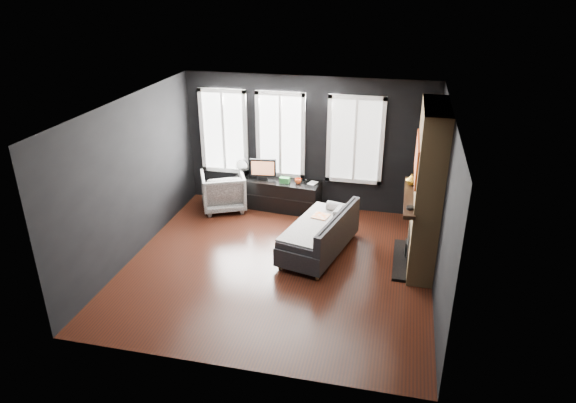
% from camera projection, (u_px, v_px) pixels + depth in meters
% --- Properties ---
extents(floor, '(5.00, 5.00, 0.00)m').
position_uv_depth(floor, '(278.00, 265.00, 8.60)').
color(floor, black).
rests_on(floor, ground).
extents(ceiling, '(5.00, 5.00, 0.00)m').
position_uv_depth(ceiling, '(277.00, 106.00, 7.50)').
color(ceiling, white).
rests_on(ceiling, ground).
extents(wall_back, '(5.00, 0.02, 2.70)m').
position_uv_depth(wall_back, '(308.00, 144.00, 10.27)').
color(wall_back, black).
rests_on(wall_back, ground).
extents(wall_left, '(0.02, 5.00, 2.70)m').
position_uv_depth(wall_left, '(132.00, 178.00, 8.56)').
color(wall_left, black).
rests_on(wall_left, ground).
extents(wall_right, '(0.02, 5.00, 2.70)m').
position_uv_depth(wall_right, '(442.00, 206.00, 7.54)').
color(wall_right, black).
rests_on(wall_right, ground).
extents(windows, '(4.00, 0.16, 1.76)m').
position_uv_depth(windows, '(285.00, 92.00, 9.91)').
color(windows, white).
rests_on(windows, wall_back).
extents(fireplace, '(0.70, 1.62, 2.70)m').
position_uv_depth(fireplace, '(428.00, 189.00, 8.12)').
color(fireplace, '#93724C').
rests_on(fireplace, floor).
extents(sofa, '(1.32, 1.99, 0.79)m').
position_uv_depth(sofa, '(319.00, 232.00, 8.86)').
color(sofa, '#232426').
rests_on(sofa, floor).
extents(stripe_pillow, '(0.14, 0.34, 0.33)m').
position_uv_depth(stripe_pillow, '(338.00, 217.00, 9.00)').
color(stripe_pillow, gray).
rests_on(stripe_pillow, sofa).
extents(armchair, '(1.10, 1.08, 0.87)m').
position_uv_depth(armchair, '(223.00, 189.00, 10.49)').
color(armchair, silver).
rests_on(armchair, floor).
extents(media_console, '(1.83, 0.73, 0.61)m').
position_uv_depth(media_console, '(277.00, 194.00, 10.59)').
color(media_console, black).
rests_on(media_console, floor).
extents(monitor, '(0.55, 0.17, 0.48)m').
position_uv_depth(monitor, '(263.00, 168.00, 10.42)').
color(monitor, black).
rests_on(monitor, media_console).
extents(desk_fan, '(0.28, 0.28, 0.36)m').
position_uv_depth(desk_fan, '(242.00, 167.00, 10.63)').
color(desk_fan, gray).
rests_on(desk_fan, media_console).
extents(mug, '(0.14, 0.11, 0.13)m').
position_uv_depth(mug, '(298.00, 180.00, 10.27)').
color(mug, '#D84B1C').
rests_on(mug, media_console).
extents(book, '(0.15, 0.07, 0.21)m').
position_uv_depth(book, '(309.00, 178.00, 10.28)').
color(book, '#B7A48F').
rests_on(book, media_console).
extents(storage_box, '(0.21, 0.14, 0.11)m').
position_uv_depth(storage_box, '(285.00, 180.00, 10.32)').
color(storage_box, '#2F7E39').
rests_on(storage_box, media_console).
extents(mantel_vase, '(0.22, 0.23, 0.18)m').
position_uv_depth(mantel_vase, '(411.00, 180.00, 8.58)').
color(mantel_vase, gold).
rests_on(mantel_vase, fireplace).
extents(mantel_clock, '(0.13, 0.13, 0.04)m').
position_uv_depth(mantel_clock, '(410.00, 208.00, 7.72)').
color(mantel_clock, black).
rests_on(mantel_clock, fireplace).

